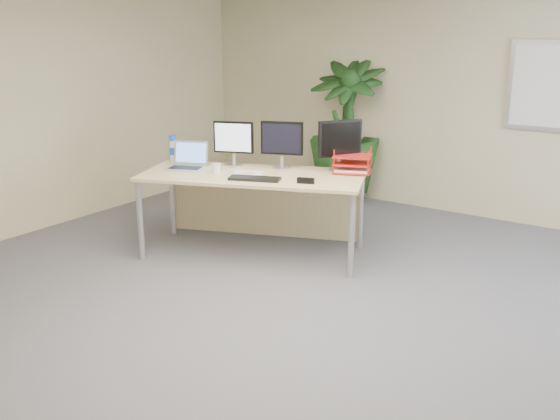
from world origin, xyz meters
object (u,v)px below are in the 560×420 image
Objects in this scene: floor_plant at (345,143)px; monitor_right at (282,142)px; laptop at (188,162)px; desk at (256,188)px; monitor_left at (234,141)px.

floor_plant is 1.92m from monitor_right.
floor_plant is 3.36× the size of laptop.
monitor_left is at bearing 169.90° from desk.
desk is 5.09× the size of monitor_left.
monitor_left is (-0.15, -2.04, 0.32)m from floor_plant.
monitor_right is 1.04× the size of laptop.
desk is 5.12× the size of laptop.
monitor_left is 1.01× the size of laptop.
monitor_left is 0.50m from laptop.
floor_plant is 3.35× the size of monitor_left.
laptop is (-0.64, -0.27, 0.24)m from desk.
monitor_left is at bearing -94.13° from floor_plant.
floor_plant is 3.22× the size of monitor_right.
floor_plant is at bearing 78.85° from laptop.
monitor_right is (0.32, -1.87, 0.33)m from floor_plant.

